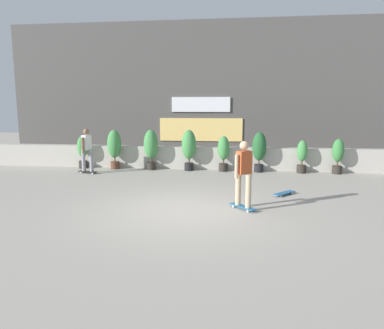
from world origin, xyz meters
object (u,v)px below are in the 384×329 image
at_px(potted_plant_6, 302,155).
at_px(skateboard_near_camera, 284,193).
at_px(potted_plant_1, 114,146).
at_px(potted_plant_7, 338,154).
at_px(potted_plant_2, 151,146).
at_px(skater_far_right, 87,149).
at_px(potted_plant_3, 189,147).
at_px(skater_mid_plaza, 244,172).
at_px(potted_plant_0, 83,150).
at_px(potted_plant_4, 224,151).
at_px(potted_plant_5, 259,149).

relative_size(potted_plant_6, skateboard_near_camera, 1.72).
bearing_deg(potted_plant_1, potted_plant_7, 0.00).
relative_size(potted_plant_2, skater_far_right, 0.95).
height_order(potted_plant_3, skater_mid_plaza, skater_mid_plaza).
xyz_separation_m(potted_plant_3, skater_far_right, (-3.73, -1.11, -0.01)).
bearing_deg(potted_plant_3, potted_plant_0, -180.00).
bearing_deg(potted_plant_4, potted_plant_5, 0.00).
xyz_separation_m(potted_plant_3, potted_plant_7, (5.64, 0.00, -0.20)).
bearing_deg(skater_mid_plaza, skater_far_right, 144.37).
bearing_deg(skateboard_near_camera, potted_plant_5, 98.21).
bearing_deg(skateboard_near_camera, potted_plant_0, 154.39).
xyz_separation_m(potted_plant_1, skateboard_near_camera, (6.30, -3.67, -0.87)).
height_order(potted_plant_1, potted_plant_7, potted_plant_1).
bearing_deg(potted_plant_7, potted_plant_4, -180.00).
bearing_deg(potted_plant_7, potted_plant_3, 180.00).
xyz_separation_m(potted_plant_2, potted_plant_6, (5.87, 0.00, -0.26)).
distance_m(potted_plant_1, potted_plant_4, 4.41).
distance_m(potted_plant_0, skater_far_right, 1.31).
relative_size(potted_plant_1, skater_far_right, 0.94).
bearing_deg(potted_plant_7, skateboard_near_camera, -123.02).
distance_m(potted_plant_3, skateboard_near_camera, 4.99).
height_order(potted_plant_1, potted_plant_2, potted_plant_2).
bearing_deg(skater_mid_plaza, potted_plant_6, 66.62).
height_order(potted_plant_4, skater_mid_plaza, skater_mid_plaza).
xyz_separation_m(potted_plant_6, skater_mid_plaza, (-2.27, -5.26, 0.26)).
xyz_separation_m(potted_plant_2, potted_plant_4, (2.89, 0.00, -0.15)).
height_order(potted_plant_6, skater_far_right, skater_far_right).
bearing_deg(skater_far_right, potted_plant_6, 7.86).
relative_size(potted_plant_0, skater_far_right, 0.78).
bearing_deg(potted_plant_4, potted_plant_1, 180.00).
distance_m(potted_plant_7, skater_mid_plaza, 6.37).
height_order(potted_plant_0, skater_mid_plaza, skater_mid_plaza).
relative_size(potted_plant_1, potted_plant_2, 0.99).
bearing_deg(potted_plant_7, potted_plant_0, -180.00).
distance_m(potted_plant_4, skateboard_near_camera, 4.19).
bearing_deg(potted_plant_4, potted_plant_0, 180.00).
height_order(potted_plant_6, skateboard_near_camera, potted_plant_6).
height_order(potted_plant_6, potted_plant_7, potted_plant_7).
height_order(potted_plant_2, potted_plant_4, potted_plant_2).
bearing_deg(skateboard_near_camera, potted_plant_4, 117.34).
height_order(potted_plant_7, skater_far_right, skater_far_right).
bearing_deg(potted_plant_1, potted_plant_2, 0.00).
distance_m(potted_plant_3, potted_plant_6, 4.35).
relative_size(potted_plant_2, skater_mid_plaza, 0.95).
distance_m(potted_plant_4, skater_mid_plaza, 5.31).
bearing_deg(potted_plant_4, potted_plant_6, 0.00).
bearing_deg(potted_plant_0, potted_plant_3, 0.00).
bearing_deg(potted_plant_4, potted_plant_7, 0.00).
bearing_deg(skateboard_near_camera, potted_plant_1, 149.79).
relative_size(potted_plant_0, potted_plant_5, 0.85).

